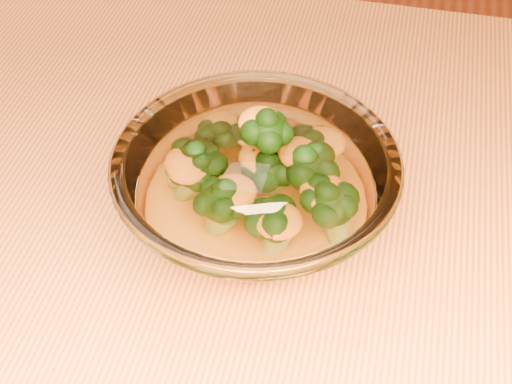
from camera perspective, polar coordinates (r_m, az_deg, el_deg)
table at (r=0.68m, az=-10.23°, el=-8.50°), size 1.20×0.80×0.75m
glass_bowl at (r=0.54m, az=0.00°, el=-0.34°), size 0.21×0.21×0.10m
cheese_sauce at (r=0.56m, az=0.00°, el=-1.76°), size 0.12×0.12×0.03m
broccoli_heap at (r=0.54m, az=0.30°, el=1.40°), size 0.15×0.13×0.08m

